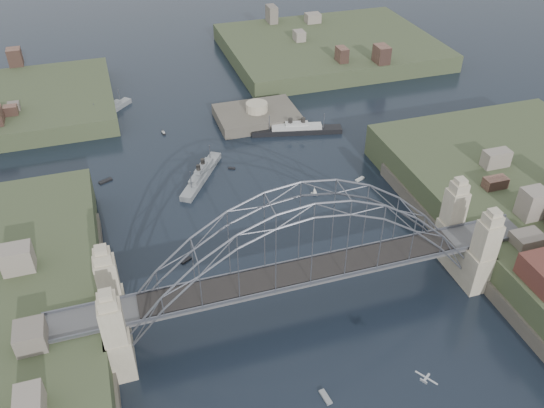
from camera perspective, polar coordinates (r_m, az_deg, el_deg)
The scene contains 17 objects.
ground at distance 101.43m, azimuth 3.11°, elevation -10.32°, with size 500.00×500.00×0.00m, color black.
bridge at distance 92.92m, azimuth 3.35°, elevation -5.07°, with size 84.00×13.80×24.60m.
headland_nw at distance 178.19m, azimuth -25.39°, elevation 8.31°, with size 60.00×45.00×9.00m, color #384328.
headland_ne at distance 204.24m, azimuth 5.83°, elevation 15.01°, with size 70.00×55.00×9.50m, color #384328.
fort_island at distance 158.50m, azimuth -1.53°, elevation 8.31°, with size 22.00×16.00×9.40m.
naval_cruiser_near at distance 133.72m, azimuth -7.15°, elevation 2.94°, with size 13.22×18.49×6.07m.
naval_cruiser_far at distance 168.15m, azimuth -16.20°, elevation 9.03°, with size 13.81×14.13×5.86m.
ocean_liner at distance 151.85m, azimuth 2.49°, elevation 7.50°, with size 24.39×8.49×5.95m.
aeroplane at distance 84.67m, azimuth 15.29°, elevation -16.69°, with size 2.12×3.07×0.50m.
small_boat_a at distance 111.14m, azimuth -8.68°, elevation -5.66°, with size 2.34×1.82×0.45m.
small_boat_b at distance 127.38m, azimuth 4.33°, elevation 1.31°, with size 1.57×1.61×2.38m.
small_boat_c at distance 89.67m, azimuth 5.43°, elevation -18.88°, with size 1.25×2.80×0.45m.
small_boat_d at distance 134.21m, azimuth 8.88°, elevation 2.50°, with size 2.58×1.71×0.45m.
small_boat_e at distance 137.57m, azimuth -16.49°, elevation 2.24°, with size 3.34×2.29×0.45m.
small_boat_f at distance 136.93m, azimuth -4.10°, elevation 3.61°, with size 1.76×1.30×0.45m.
small_boat_h at distance 154.27m, azimuth -10.93°, elevation 7.07°, with size 1.00×1.97×1.43m.
small_boat_i at distance 125.28m, azimuth 15.91°, elevation -1.24°, with size 2.04×2.45×1.43m.
Camera 1 is at (-26.18, -65.08, 73.26)m, focal length 37.21 mm.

